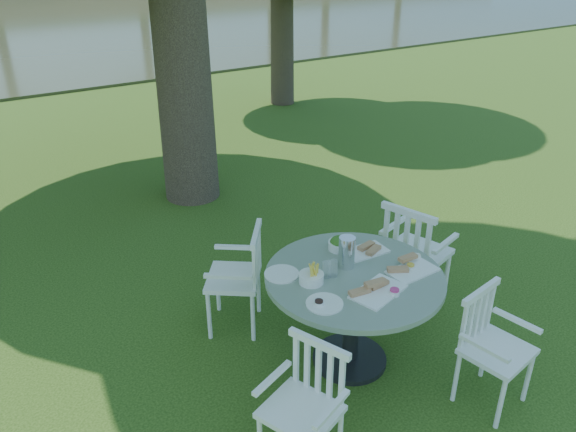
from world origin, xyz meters
name	(u,v)px	position (x,y,z in m)	size (l,w,h in m)	color
ground	(301,313)	(0.00, 0.00, 0.00)	(140.00, 140.00, 0.00)	#1C380B
table	(353,294)	(-0.04, -0.71, 0.61)	(1.27, 1.27, 0.77)	black
chair_ne	(412,249)	(0.83, -0.42, 0.57)	(0.57, 0.59, 0.97)	white
chair_nw	(244,272)	(-0.47, 0.12, 0.52)	(0.60, 0.61, 0.88)	white
chair_sw	(309,396)	(-0.81, -1.24, 0.48)	(0.51, 0.52, 0.82)	white
chair_se	(488,338)	(0.50, -1.48, 0.49)	(0.47, 0.45, 0.83)	white
tableware	(345,264)	(-0.06, -0.62, 0.82)	(1.10, 0.86, 0.24)	white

